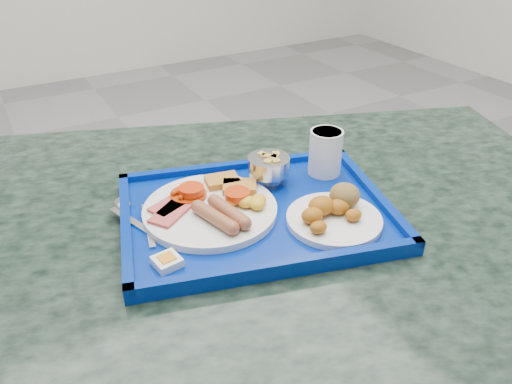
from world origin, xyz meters
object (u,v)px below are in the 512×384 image
at_px(fruit_bowl, 269,166).
at_px(main_plate, 214,206).
at_px(bread_plate, 334,212).
at_px(juice_cup, 326,151).
at_px(tray, 256,213).
at_px(table, 269,292).

bearing_deg(fruit_bowl, main_plate, -163.00).
height_order(bread_plate, fruit_bowl, fruit_bowl).
relative_size(bread_plate, juice_cup, 1.80).
bearing_deg(tray, fruit_bowl, 46.56).
relative_size(table, bread_plate, 9.04).
relative_size(main_plate, fruit_bowl, 2.92).
bearing_deg(main_plate, fruit_bowl, 17.00).
bearing_deg(tray, table, 15.62).
relative_size(tray, fruit_bowl, 6.72).
height_order(table, tray, tray).
bearing_deg(main_plate, tray, -25.71).
relative_size(tray, bread_plate, 3.33).
distance_m(tray, fruit_bowl, 0.12).
bearing_deg(bread_plate, table, 122.39).
bearing_deg(fruit_bowl, juice_cup, -10.37).
height_order(table, fruit_bowl, fruit_bowl).
relative_size(main_plate, juice_cup, 2.60).
distance_m(main_plate, juice_cup, 0.27).
bearing_deg(fruit_bowl, table, -118.41).
relative_size(fruit_bowl, juice_cup, 0.89).
relative_size(table, fruit_bowl, 18.24).
distance_m(main_plate, fruit_bowl, 0.15).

